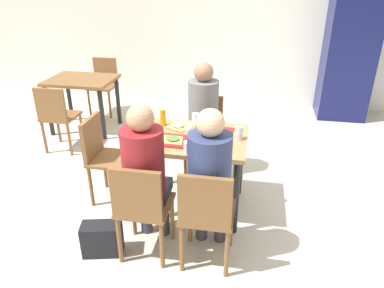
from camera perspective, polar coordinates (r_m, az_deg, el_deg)
ground_plane at (r=3.62m, az=-0.00°, el=-9.86°), size 10.00×10.00×0.02m
back_wall at (r=6.15m, az=5.72°, el=19.21°), size 10.00×0.10×2.80m
main_table at (r=3.28m, az=-0.00°, el=-0.65°), size 0.99×0.75×0.75m
chair_near_left at (r=2.77m, az=-8.01°, el=-9.56°), size 0.40×0.40×0.86m
chair_near_right at (r=2.67m, az=2.31°, el=-10.76°), size 0.40×0.40×0.86m
chair_far_side at (r=4.02m, az=1.96°, el=2.47°), size 0.40×0.40×0.86m
chair_left_end at (r=3.59m, az=-13.94°, el=-1.35°), size 0.40×0.40×0.86m
person_in_red at (r=2.75m, az=-7.44°, el=-3.72°), size 0.32×0.42×1.27m
person_in_brown_jacket at (r=2.65m, az=2.84°, el=-4.70°), size 0.32×0.42×1.27m
person_far_side at (r=3.79m, az=1.70°, el=5.05°), size 0.32×0.42×1.27m
tray_red_near at (r=3.14m, az=-3.54°, el=0.58°), size 0.37×0.27×0.02m
tray_red_far at (r=3.30m, az=3.31°, el=1.90°), size 0.38×0.28×0.02m
paper_plate_center at (r=3.44m, az=-1.81°, el=2.86°), size 0.22×0.22×0.01m
paper_plate_near_edge at (r=3.02m, az=2.06°, el=-0.55°), size 0.22×0.22×0.01m
pizza_slice_a at (r=3.13m, az=-3.12°, el=0.85°), size 0.25×0.25×0.02m
pizza_slice_b at (r=3.29m, az=3.35°, el=2.14°), size 0.24×0.26×0.02m
pizza_slice_c at (r=3.43m, az=-2.31°, el=3.03°), size 0.25×0.28×0.02m
plastic_cup_a at (r=3.50m, az=0.55°, el=4.13°), size 0.07×0.07×0.10m
plastic_cup_b at (r=2.92m, az=-0.66°, el=-0.52°), size 0.07×0.07×0.10m
soda_can at (r=3.18m, az=7.53°, el=1.76°), size 0.07×0.07×0.12m
condiment_bottle at (r=3.45m, az=-4.64°, el=4.22°), size 0.06×0.06×0.16m
foil_bundle at (r=3.29m, az=-7.29°, el=2.40°), size 0.10×0.10×0.10m
handbag at (r=3.09m, az=-14.05°, el=-14.41°), size 0.35×0.23×0.28m
drink_fridge at (r=6.00m, az=23.58°, el=12.73°), size 0.70×0.60×1.90m
background_table at (r=5.30m, az=-17.04°, el=8.55°), size 0.90×0.70×0.75m
background_chair_near at (r=4.73m, az=-20.71°, el=4.46°), size 0.40×0.40×0.86m
background_chair_far at (r=5.96m, az=-13.80°, el=9.63°), size 0.40×0.40×0.86m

